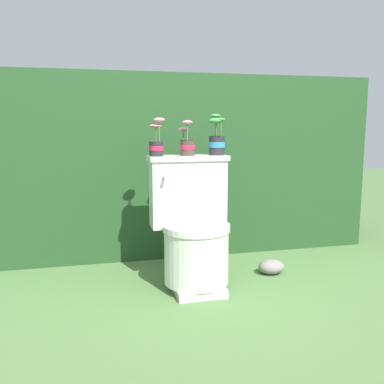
{
  "coord_description": "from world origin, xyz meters",
  "views": [
    {
      "loc": [
        -0.65,
        -2.32,
        0.96
      ],
      "look_at": [
        -0.05,
        0.12,
        0.57
      ],
      "focal_mm": 40.0,
      "sensor_mm": 36.0,
      "label": 1
    }
  ],
  "objects": [
    {
      "name": "potted_plant_midleft",
      "position": [
        -0.05,
        0.21,
        0.85
      ],
      "size": [
        0.1,
        0.1,
        0.21
      ],
      "color": "#47382D",
      "rests_on": "toilet"
    },
    {
      "name": "garden_stone",
      "position": [
        0.5,
        0.16,
        0.05
      ],
      "size": [
        0.17,
        0.14,
        0.09
      ],
      "color": "gray",
      "rests_on": "ground"
    },
    {
      "name": "toilet",
      "position": [
        -0.05,
        0.09,
        0.34
      ],
      "size": [
        0.49,
        0.5,
        0.78
      ],
      "color": "silver",
      "rests_on": "ground"
    },
    {
      "name": "hedge_backdrop",
      "position": [
        0.0,
        0.97,
        0.66
      ],
      "size": [
        2.97,
        0.67,
        1.33
      ],
      "color": "#234723",
      "rests_on": "ground"
    },
    {
      "name": "potted_plant_left",
      "position": [
        -0.24,
        0.21,
        0.86
      ],
      "size": [
        0.1,
        0.09,
        0.23
      ],
      "color": "#262628",
      "rests_on": "toilet"
    },
    {
      "name": "ground_plane",
      "position": [
        0.0,
        0.0,
        0.0
      ],
      "size": [
        12.0,
        12.0,
        0.0
      ],
      "primitive_type": "plane",
      "color": "#4C703D"
    },
    {
      "name": "potted_plant_middle",
      "position": [
        0.14,
        0.22,
        0.87
      ],
      "size": [
        0.11,
        0.11,
        0.25
      ],
      "color": "#262628",
      "rests_on": "toilet"
    }
  ]
}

